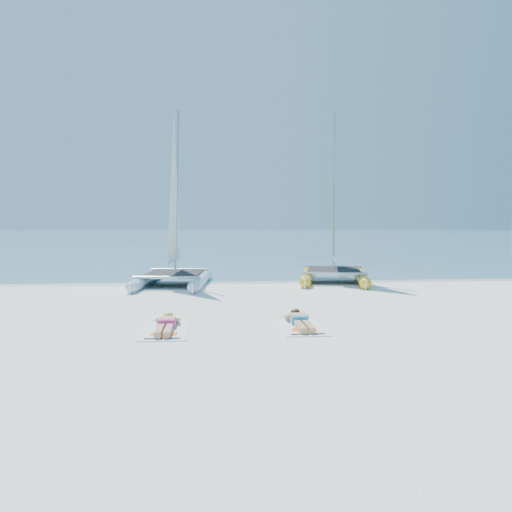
{
  "coord_description": "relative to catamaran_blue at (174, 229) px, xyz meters",
  "views": [
    {
      "loc": [
        -1.64,
        -13.77,
        2.36
      ],
      "look_at": [
        -0.27,
        1.2,
        1.3
      ],
      "focal_mm": 35.0,
      "sensor_mm": 36.0,
      "label": 1
    }
  ],
  "objects": [
    {
      "name": "sunbather_a",
      "position": [
        0.37,
        -7.79,
        -1.94
      ],
      "size": [
        0.37,
        1.73,
        0.26
      ],
      "color": "tan",
      "rests_on": "towel_a"
    },
    {
      "name": "wet_sand_strip",
      "position": [
        2.98,
        0.63,
        -2.05
      ],
      "size": [
        140.0,
        1.4,
        0.01
      ],
      "primitive_type": "cube",
      "color": "beige",
      "rests_on": "ground"
    },
    {
      "name": "sunbather_b",
      "position": [
        3.34,
        -7.66,
        -1.94
      ],
      "size": [
        0.37,
        1.73,
        0.26
      ],
      "color": "tan",
      "rests_on": "towel_b"
    },
    {
      "name": "towel_b",
      "position": [
        3.34,
        -7.85,
        -2.04
      ],
      "size": [
        1.0,
        1.85,
        0.02
      ],
      "primitive_type": "cube",
      "color": "white",
      "rests_on": "ground"
    },
    {
      "name": "catamaran_yellow",
      "position": [
        6.28,
        1.03,
        0.18
      ],
      "size": [
        3.58,
        5.72,
        7.09
      ],
      "rotation": [
        0.0,
        0.0,
        -0.23
      ],
      "color": "yellow",
      "rests_on": "ground"
    },
    {
      "name": "catamaran_blue",
      "position": [
        0.0,
        0.0,
        0.0
      ],
      "size": [
        2.89,
        5.25,
        6.88
      ],
      "rotation": [
        0.0,
        0.0,
        -0.1
      ],
      "color": "#C2ECFF",
      "rests_on": "ground"
    },
    {
      "name": "ground",
      "position": [
        2.98,
        -4.87,
        -2.05
      ],
      "size": [
        140.0,
        140.0,
        0.0
      ],
      "primitive_type": "plane",
      "color": "white",
      "rests_on": "ground"
    },
    {
      "name": "towel_a",
      "position": [
        0.37,
        -7.98,
        -2.04
      ],
      "size": [
        1.0,
        1.85,
        0.02
      ],
      "primitive_type": "cube",
      "color": "white",
      "rests_on": "ground"
    },
    {
      "name": "sea",
      "position": [
        2.98,
        58.13,
        -2.05
      ],
      "size": [
        140.0,
        115.0,
        0.01
      ],
      "primitive_type": "cube",
      "color": "#73B2C0",
      "rests_on": "ground"
    }
  ]
}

